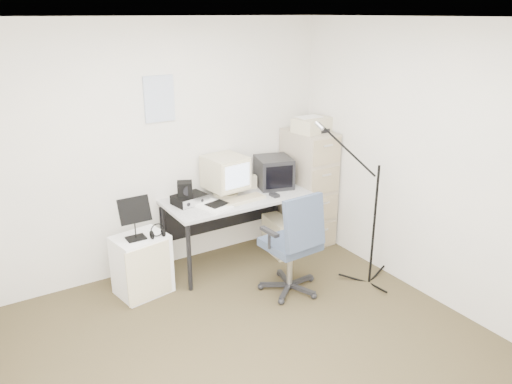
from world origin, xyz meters
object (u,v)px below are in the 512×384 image
desk (237,229)px  office_chair (290,242)px  side_cart (142,265)px  filing_cabinet (308,187)px

desk → office_chair: 0.82m
desk → office_chair: office_chair is taller
office_chair → side_cart: office_chair is taller
filing_cabinet → side_cart: size_ratio=2.23×
office_chair → desk: bearing=94.6°
office_chair → filing_cabinet: bearing=41.5°
side_cart → desk: bearing=-5.1°
desk → side_cart: (-1.10, -0.09, -0.07)m
desk → filing_cabinet: bearing=1.8°
office_chair → side_cart: 1.42m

